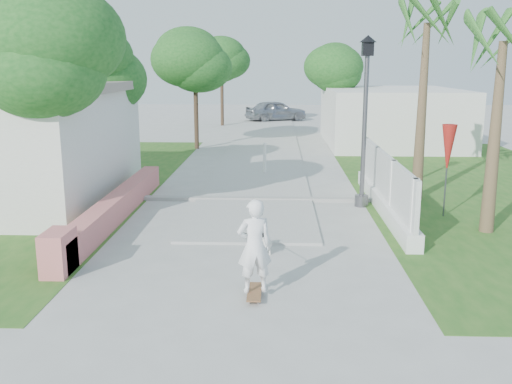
{
  "coord_description": "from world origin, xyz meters",
  "views": [
    {
      "loc": [
        0.64,
        -9.44,
        3.72
      ],
      "look_at": [
        0.2,
        2.22,
        1.1
      ],
      "focal_mm": 40.0,
      "sensor_mm": 36.0,
      "label": 1
    }
  ],
  "objects_px": {
    "street_lamp": "(365,115)",
    "bollard": "(265,157)",
    "parked_car": "(276,111)",
    "skateboarder": "(254,238)",
    "patio_umbrella": "(448,150)",
    "dog": "(265,243)"
  },
  "relations": [
    {
      "from": "street_lamp",
      "to": "bollard",
      "type": "distance_m",
      "value": 5.56
    },
    {
      "from": "street_lamp",
      "to": "dog",
      "type": "height_order",
      "value": "street_lamp"
    },
    {
      "from": "street_lamp",
      "to": "skateboarder",
      "type": "distance_m",
      "value": 6.24
    },
    {
      "from": "skateboarder",
      "to": "street_lamp",
      "type": "bearing_deg",
      "value": -130.04
    },
    {
      "from": "patio_umbrella",
      "to": "parked_car",
      "type": "height_order",
      "value": "patio_umbrella"
    },
    {
      "from": "dog",
      "to": "parked_car",
      "type": "relative_size",
      "value": 0.14
    },
    {
      "from": "patio_umbrella",
      "to": "parked_car",
      "type": "xyz_separation_m",
      "value": [
        -4.27,
        24.43,
        -0.99
      ]
    },
    {
      "from": "street_lamp",
      "to": "skateboarder",
      "type": "relative_size",
      "value": 1.58
    },
    {
      "from": "street_lamp",
      "to": "bollard",
      "type": "height_order",
      "value": "street_lamp"
    },
    {
      "from": "parked_car",
      "to": "dog",
      "type": "bearing_deg",
      "value": 155.51
    },
    {
      "from": "skateboarder",
      "to": "parked_car",
      "type": "xyz_separation_m",
      "value": [
        0.28,
        28.82,
        -0.05
      ]
    },
    {
      "from": "bollard",
      "to": "patio_umbrella",
      "type": "xyz_separation_m",
      "value": [
        4.6,
        -5.5,
        1.1
      ]
    },
    {
      "from": "street_lamp",
      "to": "dog",
      "type": "bearing_deg",
      "value": -122.06
    },
    {
      "from": "bollard",
      "to": "dog",
      "type": "xyz_separation_m",
      "value": [
        0.2,
        -8.49,
        -0.37
      ]
    },
    {
      "from": "bollard",
      "to": "parked_car",
      "type": "distance_m",
      "value": 18.93
    },
    {
      "from": "patio_umbrella",
      "to": "dog",
      "type": "distance_m",
      "value": 5.52
    },
    {
      "from": "bollard",
      "to": "skateboarder",
      "type": "distance_m",
      "value": 9.9
    },
    {
      "from": "patio_umbrella",
      "to": "dog",
      "type": "xyz_separation_m",
      "value": [
        -4.4,
        -2.99,
        -1.47
      ]
    },
    {
      "from": "parked_car",
      "to": "skateboarder",
      "type": "bearing_deg",
      "value": 155.22
    },
    {
      "from": "patio_umbrella",
      "to": "bollard",
      "type": "bearing_deg",
      "value": 129.91
    },
    {
      "from": "bollard",
      "to": "skateboarder",
      "type": "relative_size",
      "value": 0.39
    },
    {
      "from": "bollard",
      "to": "dog",
      "type": "distance_m",
      "value": 8.5
    }
  ]
}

